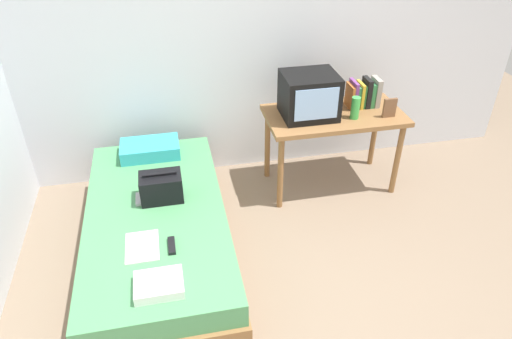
% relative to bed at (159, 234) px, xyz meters
% --- Properties ---
extents(ground_plane, '(8.00, 8.00, 0.00)m').
position_rel_bed_xyz_m(ground_plane, '(0.89, -0.82, -0.21)').
color(ground_plane, '#84705B').
extents(wall_back, '(5.20, 0.10, 2.60)m').
position_rel_bed_xyz_m(wall_back, '(0.89, 1.18, 1.09)').
color(wall_back, silver).
rests_on(wall_back, ground).
extents(bed, '(1.00, 2.00, 0.43)m').
position_rel_bed_xyz_m(bed, '(0.00, 0.00, 0.00)').
color(bed, olive).
rests_on(bed, ground).
extents(desk, '(1.16, 0.60, 0.72)m').
position_rel_bed_xyz_m(desk, '(1.54, 0.64, 0.42)').
color(desk, olive).
rests_on(desk, ground).
extents(tv, '(0.44, 0.39, 0.36)m').
position_rel_bed_xyz_m(tv, '(1.31, 0.65, 0.69)').
color(tv, black).
rests_on(tv, desk).
extents(water_bottle, '(0.07, 0.07, 0.19)m').
position_rel_bed_xyz_m(water_bottle, '(1.67, 0.53, 0.60)').
color(water_bottle, green).
rests_on(water_bottle, desk).
extents(book_row, '(0.26, 0.17, 0.25)m').
position_rel_bed_xyz_m(book_row, '(1.82, 0.73, 0.62)').
color(book_row, '#CC7233').
rests_on(book_row, desk).
extents(picture_frame, '(0.11, 0.02, 0.16)m').
position_rel_bed_xyz_m(picture_frame, '(1.95, 0.49, 0.59)').
color(picture_frame, brown).
rests_on(picture_frame, desk).
extents(pillow, '(0.48, 0.29, 0.11)m').
position_rel_bed_xyz_m(pillow, '(-0.01, 0.76, 0.28)').
color(pillow, '#33A8B7').
rests_on(pillow, bed).
extents(handbag, '(0.30, 0.20, 0.22)m').
position_rel_bed_xyz_m(handbag, '(0.06, 0.13, 0.32)').
color(handbag, black).
rests_on(handbag, bed).
extents(magazine, '(0.21, 0.29, 0.01)m').
position_rel_bed_xyz_m(magazine, '(-0.09, -0.36, 0.22)').
color(magazine, white).
rests_on(magazine, bed).
extents(remote_dark, '(0.04, 0.16, 0.02)m').
position_rel_bed_xyz_m(remote_dark, '(0.10, -0.40, 0.23)').
color(remote_dark, black).
rests_on(remote_dark, bed).
extents(remote_silver, '(0.04, 0.14, 0.02)m').
position_rel_bed_xyz_m(remote_silver, '(-0.11, 0.14, 0.23)').
color(remote_silver, '#B7B7BC').
rests_on(remote_silver, bed).
extents(folded_towel, '(0.28, 0.22, 0.06)m').
position_rel_bed_xyz_m(folded_towel, '(0.01, -0.74, 0.25)').
color(folded_towel, white).
rests_on(folded_towel, bed).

